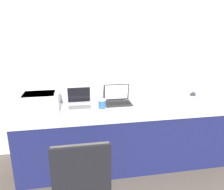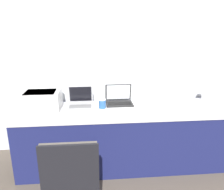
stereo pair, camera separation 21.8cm
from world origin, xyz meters
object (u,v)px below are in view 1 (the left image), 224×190
(external_keyboard, at_px, (81,114))
(chair, at_px, (81,175))
(laptop_left, at_px, (79,103))
(laptop_right, at_px, (118,99))
(printer, at_px, (40,101))
(metal_pitcher, at_px, (200,92))
(coffee_cup, at_px, (102,104))

(external_keyboard, relative_size, chair, 0.51)
(laptop_left, xyz_separation_m, external_keyboard, (0.01, -0.28, -0.04))
(laptop_right, xyz_separation_m, external_keyboard, (-0.50, -0.35, -0.04))
(printer, xyz_separation_m, chair, (0.43, -1.02, -0.33))
(laptop_left, relative_size, laptop_right, 0.91)
(metal_pitcher, bearing_deg, laptop_right, 179.94)
(laptop_left, height_order, coffee_cup, laptop_left)
(printer, relative_size, laptop_left, 1.41)
(coffee_cup, relative_size, chair, 0.13)
(laptop_left, xyz_separation_m, metal_pitcher, (1.69, 0.06, 0.04))
(external_keyboard, bearing_deg, chair, -92.55)
(printer, distance_m, external_keyboard, 0.53)
(laptop_right, relative_size, metal_pitcher, 1.71)
(laptop_left, height_order, chair, laptop_left)
(laptop_right, bearing_deg, printer, -171.95)
(metal_pitcher, xyz_separation_m, chair, (-1.72, -1.15, -0.29))
(laptop_left, relative_size, metal_pitcher, 1.55)
(laptop_left, relative_size, coffee_cup, 2.75)
(laptop_right, xyz_separation_m, metal_pitcher, (1.19, -0.00, 0.04))
(coffee_cup, bearing_deg, chair, -107.07)
(coffee_cup, bearing_deg, laptop_left, 161.00)
(printer, relative_size, external_keyboard, 1.01)
(printer, height_order, chair, printer)
(external_keyboard, bearing_deg, coffee_cup, 34.86)
(laptop_right, distance_m, coffee_cup, 0.28)
(laptop_right, relative_size, coffee_cup, 3.03)
(coffee_cup, xyz_separation_m, chair, (-0.30, -0.99, -0.26))
(laptop_left, bearing_deg, coffee_cup, -19.00)
(external_keyboard, relative_size, metal_pitcher, 2.16)
(laptop_left, relative_size, external_keyboard, 0.72)
(printer, distance_m, laptop_left, 0.47)
(printer, xyz_separation_m, laptop_right, (0.96, 0.14, -0.07))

